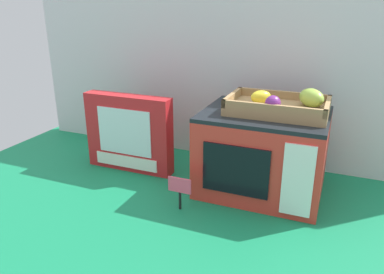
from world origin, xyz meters
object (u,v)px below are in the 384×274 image
(toy_microwave, at_px, (263,152))
(cookie_set_box, at_px, (129,133))
(food_groups_crate, at_px, (280,106))
(price_sign, at_px, (179,188))

(toy_microwave, height_order, cookie_set_box, cookie_set_box)
(toy_microwave, bearing_deg, cookie_set_box, -177.18)
(food_groups_crate, height_order, cookie_set_box, food_groups_crate)
(toy_microwave, xyz_separation_m, food_groups_crate, (0.04, 0.00, 0.15))
(toy_microwave, bearing_deg, price_sign, -131.93)
(price_sign, bearing_deg, toy_microwave, 48.07)
(food_groups_crate, bearing_deg, price_sign, -136.95)
(food_groups_crate, xyz_separation_m, cookie_set_box, (-0.51, -0.03, -0.14))
(food_groups_crate, distance_m, cookie_set_box, 0.53)
(toy_microwave, xyz_separation_m, price_sign, (-0.19, -0.21, -0.06))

